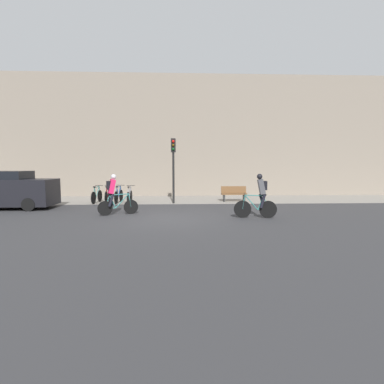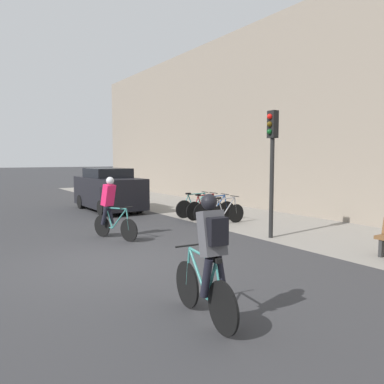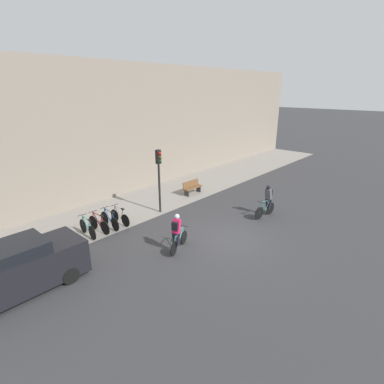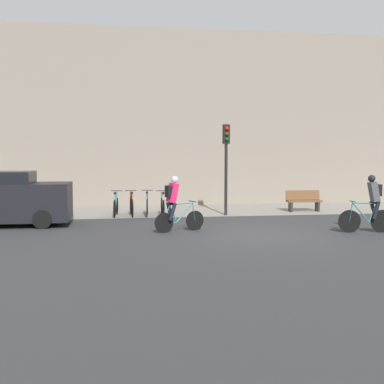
% 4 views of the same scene
% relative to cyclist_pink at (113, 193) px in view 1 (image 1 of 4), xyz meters
% --- Properties ---
extents(ground, '(200.00, 200.00, 0.00)m').
position_rel_cyclist_pink_xyz_m(ground, '(2.40, -1.03, -0.95)').
color(ground, '#333335').
extents(kerb_strip, '(44.00, 4.50, 0.01)m').
position_rel_cyclist_pink_xyz_m(kerb_strip, '(2.40, 5.72, -0.94)').
color(kerb_strip, gray).
rests_on(kerb_strip, ground).
extents(building_facade, '(44.00, 0.60, 8.32)m').
position_rel_cyclist_pink_xyz_m(building_facade, '(2.40, 8.27, 3.22)').
color(building_facade, gray).
rests_on(building_facade, ground).
extents(cyclist_pink, '(1.62, 0.70, 1.75)m').
position_rel_cyclist_pink_xyz_m(cyclist_pink, '(0.00, 0.00, 0.00)').
color(cyclist_pink, black).
rests_on(cyclist_pink, ground).
extents(cyclist_grey, '(1.72, 0.49, 1.79)m').
position_rel_cyclist_pink_xyz_m(cyclist_grey, '(6.04, -0.96, -0.00)').
color(cyclist_grey, black).
rests_on(cyclist_grey, ground).
extents(parked_bike_0, '(0.46, 1.70, 0.98)m').
position_rel_cyclist_pink_xyz_m(parked_bike_0, '(-1.86, 4.19, -0.54)').
color(parked_bike_0, black).
rests_on(parked_bike_0, ground).
extents(parked_bike_1, '(0.46, 1.69, 0.98)m').
position_rel_cyclist_pink_xyz_m(parked_bike_1, '(-1.24, 4.20, -0.54)').
color(parked_bike_1, black).
rests_on(parked_bike_1, ground).
extents(parked_bike_2, '(0.46, 1.75, 0.99)m').
position_rel_cyclist_pink_xyz_m(parked_bike_2, '(-0.63, 4.19, -0.53)').
color(parked_bike_2, black).
rests_on(parked_bike_2, ground).
extents(parked_bike_3, '(0.46, 1.63, 0.96)m').
position_rel_cyclist_pink_xyz_m(parked_bike_3, '(-0.01, 4.20, -0.55)').
color(parked_bike_3, black).
rests_on(parked_bike_3, ground).
extents(traffic_light_pole, '(0.26, 0.30, 3.60)m').
position_rel_cyclist_pink_xyz_m(traffic_light_pole, '(2.48, 3.84, 1.55)').
color(traffic_light_pole, black).
rests_on(traffic_light_pole, ground).
extents(bench, '(1.49, 0.44, 0.89)m').
position_rel_cyclist_pink_xyz_m(bench, '(6.02, 4.58, -0.48)').
color(bench, brown).
rests_on(bench, ground).
extents(parked_car, '(4.30, 1.84, 1.85)m').
position_rel_cyclist_pink_xyz_m(parked_car, '(-5.54, 2.11, -0.05)').
color(parked_car, black).
rests_on(parked_car, ground).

